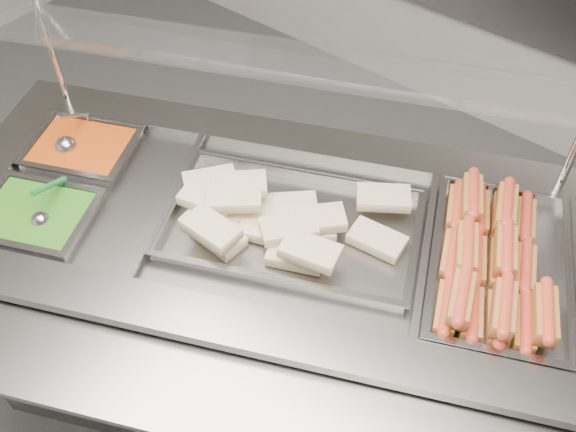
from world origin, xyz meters
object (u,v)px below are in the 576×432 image
Objects in this scene: pan_hotdogs at (497,271)px; ladle at (67,145)px; steam_counter at (273,308)px; serving_spoon at (42,214)px; pan_wraps at (291,228)px; sneeze_guard at (290,63)px.

pan_hotdogs is 1.44m from ladle.
steam_counter is 0.85m from serving_spoon.
pan_hotdogs is 0.82× the size of pan_wraps.
ladle reaches higher than steam_counter.
sneeze_guard is 9.48× the size of serving_spoon.
pan_wraps is at bearing -156.13° from pan_hotdogs.
pan_hotdogs reaches higher than steam_counter.
pan_wraps is (-0.56, -0.25, 0.02)m from pan_hotdogs.
ladle is at bearing -161.83° from pan_hotdogs.
pan_wraps is at bearing 36.39° from serving_spoon.
pan_hotdogs and pan_wraps have the same top height.
pan_hotdogs is 0.62m from pan_wraps.
sneeze_guard is 0.85m from pan_hotdogs.
serving_spoon is (-0.55, -0.42, 0.50)m from steam_counter.
sneeze_guard is 0.85m from ladle.
pan_wraps is 0.75m from serving_spoon.
sneeze_guard reaches higher than pan_wraps.
steam_counter is 3.21× the size of pan_hotdogs.
ladle reaches higher than pan_hotdogs.
sneeze_guard is 0.87m from serving_spoon.
ladle reaches higher than pan_wraps.
pan_wraps is 4.57× the size of serving_spoon.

